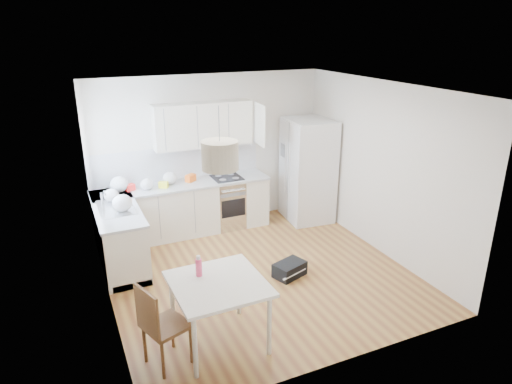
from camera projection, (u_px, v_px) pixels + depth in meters
floor at (258, 273)px, 6.77m from camera, size 4.20×4.20×0.00m
ceiling at (259, 88)px, 5.84m from camera, size 4.20×4.20×0.00m
wall_back at (210, 151)px, 8.11m from camera, size 4.20×0.00×4.20m
wall_left at (100, 211)px, 5.50m from camera, size 0.00×4.20×4.20m
wall_right at (381, 169)px, 7.12m from camera, size 0.00×4.20×4.20m
window_glassblock at (88, 156)px, 6.35m from camera, size 0.02×1.00×1.00m
cabinets_back at (184, 210)px, 7.93m from camera, size 3.00×0.60×0.88m
cabinets_left at (119, 236)px, 6.96m from camera, size 0.60×1.80×0.88m
counter_back at (183, 185)px, 7.77m from camera, size 3.02×0.64×0.04m
counter_left at (116, 208)px, 6.80m from camera, size 0.64×1.82×0.04m
backsplash_back at (177, 163)px, 7.92m from camera, size 3.00×0.01×0.58m
backsplash_left at (92, 191)px, 6.58m from camera, size 0.01×1.80×0.58m
upper_cabinets at (203, 125)px, 7.73m from camera, size 1.70×0.32×0.75m
range_oven at (227, 203)px, 8.24m from camera, size 0.50×0.61×0.88m
sink at (116, 208)px, 6.75m from camera, size 0.50×0.80×0.16m
refrigerator at (308, 170)px, 8.44m from camera, size 0.98×1.02×1.88m
dining_table at (218, 289)px, 5.06m from camera, size 1.02×1.02×0.80m
dining_chair at (166, 324)px, 4.82m from camera, size 0.53×0.53×0.99m
drink_bottle at (199, 266)px, 5.12m from camera, size 0.08×0.08×0.25m
gym_bag at (290, 269)px, 6.66m from camera, size 0.53×0.43×0.21m
pendant_lamp at (220, 155)px, 4.77m from camera, size 0.48×0.48×0.30m
grocery_bag_a at (119, 184)px, 7.33m from camera, size 0.29×0.25×0.26m
grocery_bag_b at (147, 184)px, 7.45m from camera, size 0.21×0.18×0.19m
grocery_bag_c at (170, 178)px, 7.70m from camera, size 0.24×0.21×0.22m
grocery_bag_d at (111, 195)px, 6.95m from camera, size 0.23×0.19×0.20m
grocery_bag_e at (122, 203)px, 6.58m from camera, size 0.28×0.24×0.25m
snack_orange at (191, 178)px, 7.86m from camera, size 0.21×0.19×0.12m
snack_yellow at (163, 185)px, 7.56m from camera, size 0.17×0.16×0.10m
snack_red at (130, 188)px, 7.43m from camera, size 0.18×0.15×0.11m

